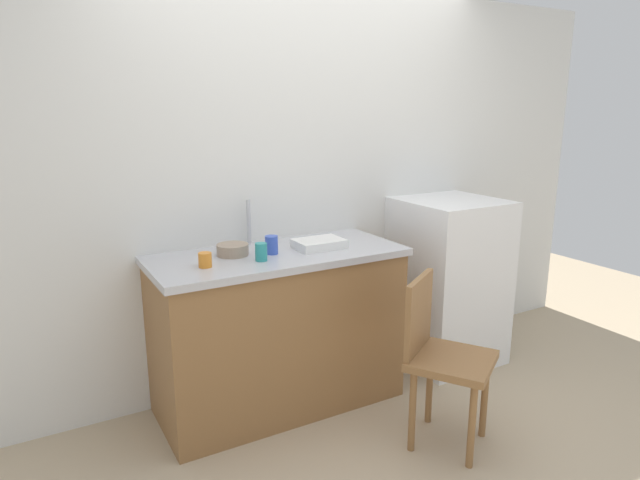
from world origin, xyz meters
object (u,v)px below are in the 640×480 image
object	(u,v)px
chair	(440,353)
dish_tray	(319,244)
terracotta_bowl	(233,250)
cup_orange	(205,260)
cup_blue	(272,245)
refrigerator	(448,281)
cup_teal	(261,252)

from	to	relation	value
chair	dish_tray	distance (m)	0.91
terracotta_bowl	cup_orange	bearing A→B (deg)	-144.20
terracotta_bowl	cup_blue	world-z (taller)	cup_blue
cup_blue	refrigerator	bearing A→B (deg)	0.23
chair	cup_teal	bearing A→B (deg)	105.01
refrigerator	cup_blue	size ratio (longest dim) A/B	11.10
refrigerator	terracotta_bowl	world-z (taller)	refrigerator
cup_teal	refrigerator	bearing A→B (deg)	4.26
dish_tray	cup_blue	world-z (taller)	cup_blue
refrigerator	chair	bearing A→B (deg)	-134.14
dish_tray	cup_teal	size ratio (longest dim) A/B	2.92
terracotta_bowl	cup_teal	size ratio (longest dim) A/B	1.82
dish_tray	cup_orange	world-z (taller)	cup_orange
refrigerator	terracotta_bowl	distance (m)	1.58
cup_teal	chair	bearing A→B (deg)	-42.20
dish_tray	cup_blue	distance (m)	0.30
refrigerator	chair	xyz separation A→B (m)	(-0.73, -0.75, -0.07)
dish_tray	cup_blue	bearing A→B (deg)	176.89
dish_tray	chair	bearing A→B (deg)	-67.18
refrigerator	cup_blue	world-z (taller)	refrigerator
terracotta_bowl	refrigerator	bearing A→B (deg)	-2.79
terracotta_bowl	cup_orange	distance (m)	0.25
cup_blue	cup_teal	distance (m)	0.15
refrigerator	cup_teal	bearing A→B (deg)	-175.74
dish_tray	cup_orange	distance (m)	0.70
refrigerator	chair	distance (m)	1.04
refrigerator	dish_tray	distance (m)	1.10
dish_tray	cup_blue	xyz separation A→B (m)	(-0.29, 0.02, 0.03)
refrigerator	dish_tray	world-z (taller)	refrigerator
terracotta_bowl	cup_teal	bearing A→B (deg)	-63.20
cup_blue	cup_teal	xyz separation A→B (m)	(-0.11, -0.10, -0.00)
cup_blue	cup_teal	world-z (taller)	cup_blue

